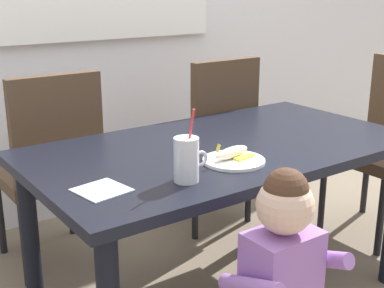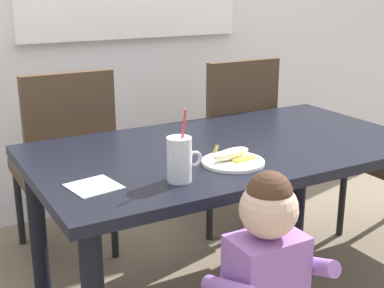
{
  "view_description": "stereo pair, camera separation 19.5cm",
  "coord_description": "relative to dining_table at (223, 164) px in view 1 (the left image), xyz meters",
  "views": [
    {
      "loc": [
        -1.3,
        -1.61,
        1.34
      ],
      "look_at": [
        -0.22,
        -0.09,
        0.77
      ],
      "focal_mm": 49.52,
      "sensor_mm": 36.0,
      "label": 1
    },
    {
      "loc": [
        -1.13,
        -1.72,
        1.34
      ],
      "look_at": [
        -0.22,
        -0.09,
        0.77
      ],
      "focal_mm": 49.52,
      "sensor_mm": 36.0,
      "label": 2
    }
  ],
  "objects": [
    {
      "name": "paper_napkin",
      "position": [
        -0.63,
        -0.17,
        0.09
      ],
      "size": [
        0.17,
        0.17,
        0.0
      ],
      "primitive_type": "cube",
      "rotation": [
        0.0,
        0.0,
        0.16
      ],
      "color": "silver",
      "rests_on": "dining_table"
    },
    {
      "name": "milk_cup",
      "position": [
        -0.36,
        -0.26,
        0.15
      ],
      "size": [
        0.13,
        0.08,
        0.25
      ],
      "color": "silver",
      "rests_on": "dining_table"
    },
    {
      "name": "toddler_standing",
      "position": [
        -0.27,
        -0.63,
        -0.09
      ],
      "size": [
        0.33,
        0.24,
        0.84
      ],
      "color": "#3F4760",
      "rests_on": "ground"
    },
    {
      "name": "dining_chair_right",
      "position": [
        0.42,
        0.62,
        -0.08
      ],
      "size": [
        0.44,
        0.44,
        0.96
      ],
      "rotation": [
        0.0,
        0.0,
        3.14
      ],
      "color": "#4C3826",
      "rests_on": "ground"
    },
    {
      "name": "snack_plate",
      "position": [
        -0.11,
        -0.2,
        0.09
      ],
      "size": [
        0.23,
        0.23,
        0.01
      ],
      "primitive_type": "cylinder",
      "color": "white",
      "rests_on": "dining_table"
    },
    {
      "name": "peeled_banana",
      "position": [
        -0.11,
        -0.19,
        0.12
      ],
      "size": [
        0.17,
        0.12,
        0.07
      ],
      "rotation": [
        0.0,
        0.0,
        0.17
      ],
      "color": "#F4EAC6",
      "rests_on": "snack_plate"
    },
    {
      "name": "dining_chair_left",
      "position": [
        -0.48,
        0.69,
        -0.08
      ],
      "size": [
        0.44,
        0.45,
        0.96
      ],
      "rotation": [
        0.0,
        0.0,
        3.14
      ],
      "color": "#4C3826",
      "rests_on": "ground"
    },
    {
      "name": "dining_table",
      "position": [
        0.0,
        0.0,
        0.0
      ],
      "size": [
        1.58,
        0.87,
        0.71
      ],
      "color": "black",
      "rests_on": "ground"
    }
  ]
}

